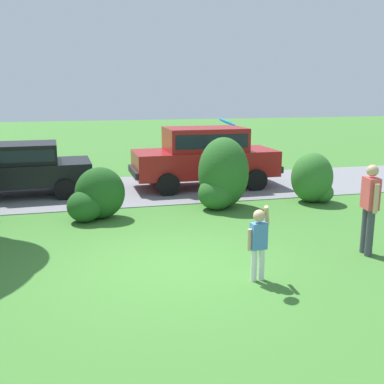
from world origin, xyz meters
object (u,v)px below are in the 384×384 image
(parked_suv, at_px, (205,154))
(adult_onlooker, at_px, (370,205))
(frisbee, at_px, (227,122))
(child_thrower, at_px, (258,239))
(parked_sedan, at_px, (21,168))

(parked_suv, xyz_separation_m, adult_onlooker, (1.38, -6.70, -0.09))
(frisbee, distance_m, adult_onlooker, 3.34)
(child_thrower, height_order, adult_onlooker, adult_onlooker)
(parked_sedan, bearing_deg, child_thrower, -59.12)
(child_thrower, distance_m, adult_onlooker, 2.59)
(parked_suv, distance_m, frisbee, 7.26)
(parked_suv, relative_size, frisbee, 16.54)
(parked_sedan, distance_m, parked_suv, 5.60)
(parked_sedan, relative_size, frisbee, 15.68)
(parked_sedan, bearing_deg, frisbee, -60.11)
(child_thrower, relative_size, frisbee, 4.50)
(parked_suv, xyz_separation_m, child_thrower, (-1.11, -7.37, -0.36))
(frisbee, bearing_deg, parked_sedan, 119.89)
(parked_sedan, relative_size, child_thrower, 3.48)
(parked_sedan, relative_size, parked_suv, 0.95)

